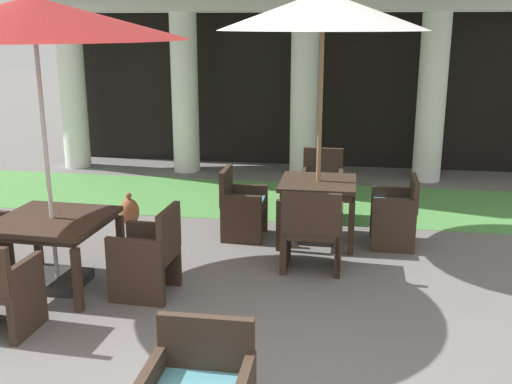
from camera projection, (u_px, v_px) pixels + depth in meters
lawn_strip at (292, 200)px, 9.14m from camera, size 11.31×2.12×0.01m
patio_table_near_foreground at (53, 226)px, 6.02m from camera, size 1.07×1.07×0.72m
patio_umbrella_near_foreground at (34, 21)px, 5.51m from camera, size 2.81×2.81×2.85m
patio_chair_near_foreground_east at (149, 255)px, 5.89m from camera, size 0.58×0.57×0.88m
patio_table_mid_left at (318, 190)px, 7.30m from camera, size 0.90×0.90×0.75m
patio_umbrella_mid_left at (323, 13)px, 6.77m from camera, size 2.37×2.37×2.96m
patio_chair_mid_left_west at (242, 206)px, 7.51m from camera, size 0.51×0.57×0.86m
patio_chair_mid_left_north at (322, 188)px, 8.24m from camera, size 0.56×0.51×0.92m
patio_chair_mid_left_east at (396, 212)px, 7.22m from camera, size 0.51×0.60×0.83m
patio_chair_mid_left_south at (312, 231)px, 6.48m from camera, size 0.63×0.53×0.91m
terracotta_urn at (129, 211)px, 8.01m from camera, size 0.26×0.26×0.43m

